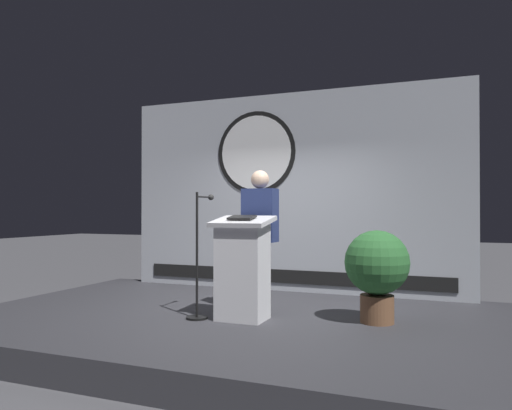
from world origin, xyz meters
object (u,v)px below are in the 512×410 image
Objects in this scene: podium at (243,268)px; microphone_stand at (199,274)px; speaker_person at (260,239)px; potted_plant at (377,267)px.

podium is 0.82× the size of microphone_stand.
speaker_person reaches higher than podium.
podium reaches higher than potted_plant.
speaker_person is at bearing 87.64° from podium.
podium is at bearing 11.87° from microphone_stand.
podium is at bearing -164.05° from potted_plant.
podium is 1.16× the size of potted_plant.
microphone_stand is at bearing -165.09° from potted_plant.
microphone_stand is (-0.49, -0.10, -0.08)m from podium.
podium is 0.69× the size of speaker_person.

